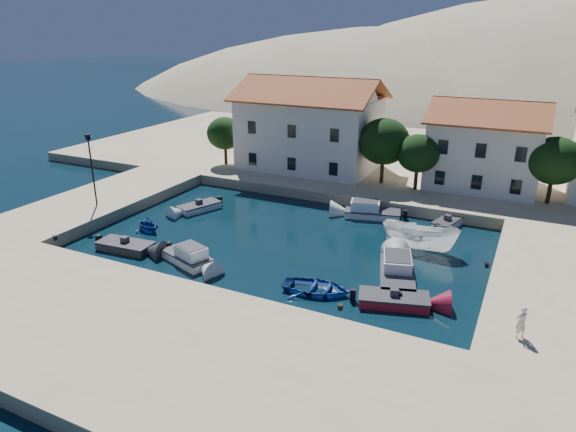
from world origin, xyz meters
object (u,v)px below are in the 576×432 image
Objects in this scene: building_left at (310,122)px; lamppost at (91,163)px; cabin_cruiser_east at (397,273)px; cabin_cruiser_south at (187,256)px; boat_east at (419,249)px; building_mid at (486,143)px; pedestrian at (521,322)px; rowboat_south at (317,292)px.

lamppost is (-11.50, -20.00, -1.18)m from building_left.
cabin_cruiser_south is at bearing 88.97° from cabin_cruiser_east.
building_mid is at bearing -6.35° from boat_east.
cabin_cruiser_east is at bearing -77.45° from pedestrian.
lamppost is 27.27m from cabin_cruiser_east.
building_mid is at bearing -23.55° from cabin_cruiser_east.
pedestrian is (5.05, -26.69, -3.34)m from building_mid.
rowboat_south is at bearing 116.63° from cabin_cruiser_east.
building_mid is 30.66m from cabin_cruiser_south.
cabin_cruiser_south is 17.15m from boat_east.
boat_east is at bearing -98.60° from building_mid.
cabin_cruiser_south is at bearing -123.29° from building_mid.
building_mid is at bearing -23.61° from rowboat_south.
cabin_cruiser_south is 21.76m from pedestrian.
building_left is at bearing -176.82° from building_mid.
building_mid reaches higher than pedestrian.
lamppost is at bearing -144.55° from building_mid.
building_left reaches higher than cabin_cruiser_south.
pedestrian is (7.43, -10.92, 1.88)m from boat_east.
building_mid is at bearing 3.18° from building_left.
building_mid is 2.43× the size of rowboat_south.
building_mid reaches higher than rowboat_south.
boat_east is (14.24, 9.55, -0.48)m from cabin_cruiser_south.
cabin_cruiser_south is 1.03× the size of rowboat_south.
cabin_cruiser_east reaches higher than boat_east.
building_mid is 5.98× the size of pedestrian.
lamppost reaches higher than cabin_cruiser_south.
rowboat_south is at bearing 157.92° from boat_east.
boat_east is at bearing -43.40° from building_left.
pedestrian is (23.05, -25.69, -4.06)m from building_left.
pedestrian is at bearing -141.55° from cabin_cruiser_east.
building_left is 27.41m from rowboat_south.
rowboat_south is 0.75× the size of boat_east.
building_left is 1.40× the size of building_mid.
cabin_cruiser_south is at bearing -46.20° from pedestrian.
pedestrian reaches higher than cabin_cruiser_east.
cabin_cruiser_south is at bearing -86.76° from building_left.
building_mid is 27.37m from pedestrian.
cabin_cruiser_east is (15.43, -20.38, -5.46)m from building_left.
boat_east is (0.19, 5.62, -0.48)m from cabin_cruiser_east.
cabin_cruiser_east is at bearing -0.81° from lamppost.
cabin_cruiser_east is (4.10, 3.87, 0.48)m from rowboat_south.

